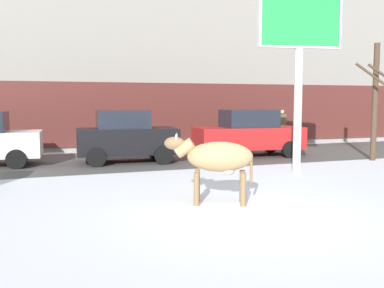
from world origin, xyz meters
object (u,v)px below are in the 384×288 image
billboard (300,28)px  pedestrian_far_left (282,127)px  cow_tan (217,158)px  car_red_sedan (248,133)px  bare_tree_left_lot (376,98)px  car_black_hatchback (126,137)px

billboard → pedestrian_far_left: size_ratio=3.21×
billboard → pedestrian_far_left: bearing=61.7°
cow_tan → billboard: (3.79, 2.76, 3.32)m
billboard → car_red_sedan: billboard is taller
pedestrian_far_left → bare_tree_left_lot: 6.47m
billboard → car_black_hatchback: billboard is taller
pedestrian_far_left → bare_tree_left_lot: (0.06, -6.31, 1.42)m
car_black_hatchback → bare_tree_left_lot: (8.68, -2.58, 1.37)m
cow_tan → car_black_hatchback: (-0.56, 6.94, -0.07)m
cow_tan → pedestrian_far_left: bearing=52.9°
bare_tree_left_lot → billboard: bearing=-159.8°
billboard → cow_tan: bearing=-143.9°
car_red_sedan → pedestrian_far_left: car_red_sedan is taller
pedestrian_far_left → bare_tree_left_lot: bearing=-89.4°
billboard → bare_tree_left_lot: bearing=20.2°
billboard → car_red_sedan: size_ratio=1.29×
car_black_hatchback → billboard: bearing=-43.8°
pedestrian_far_left → bare_tree_left_lot: size_ratio=0.40×
cow_tan → bare_tree_left_lot: bearing=28.2°
billboard → pedestrian_far_left: 9.62m
pedestrian_far_left → cow_tan: bearing=-127.1°
cow_tan → bare_tree_left_lot: size_ratio=0.45×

